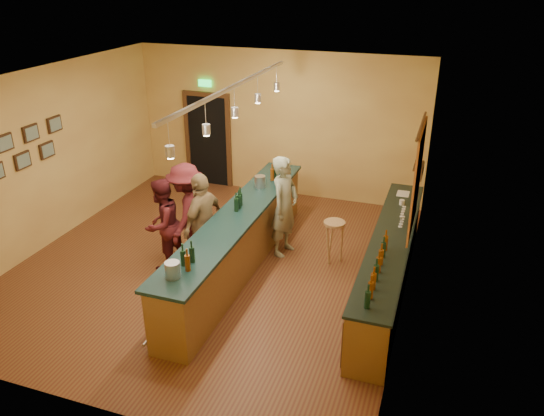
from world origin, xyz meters
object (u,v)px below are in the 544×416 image
(bar_stool, at_px, (334,229))
(customer_b, at_px, (203,223))
(customer_c, at_px, (187,213))
(back_counter, at_px, (389,263))
(tasting_bar, at_px, (238,237))
(customer_a, at_px, (162,224))
(bartender, at_px, (284,206))

(bar_stool, bearing_deg, customer_b, -154.62)
(customer_c, height_order, bar_stool, customer_c)
(back_counter, height_order, tasting_bar, tasting_bar)
(customer_a, relative_size, bar_stool, 2.07)
(tasting_bar, bearing_deg, back_counter, 4.15)
(customer_c, bearing_deg, bar_stool, 96.80)
(tasting_bar, height_order, customer_a, customer_a)
(customer_c, bearing_deg, bartender, 106.53)
(back_counter, distance_m, bartender, 2.09)
(customer_a, height_order, bar_stool, customer_a)
(bartender, relative_size, customer_c, 1.03)
(bartender, xyz_separation_m, customer_b, (-1.10, -0.99, -0.04))
(back_counter, height_order, customer_a, customer_a)
(bartender, bearing_deg, customer_a, 133.15)
(bar_stool, bearing_deg, back_counter, -30.21)
(customer_b, bearing_deg, bartender, 140.40)
(bartender, bearing_deg, bar_stool, -80.62)
(tasting_bar, distance_m, customer_b, 0.64)
(bar_stool, bearing_deg, customer_c, -163.85)
(tasting_bar, height_order, bartender, bartender)
(bar_stool, bearing_deg, tasting_bar, -152.01)
(customer_a, bearing_deg, customer_b, 107.76)
(bar_stool, bearing_deg, customer_a, -158.38)
(bartender, distance_m, customer_a, 2.13)
(tasting_bar, height_order, customer_b, customer_b)
(back_counter, bearing_deg, customer_a, -172.69)
(tasting_bar, bearing_deg, bartender, 55.91)
(customer_c, distance_m, bar_stool, 2.56)
(customer_b, bearing_deg, tasting_bar, 116.19)
(bartender, xyz_separation_m, customer_a, (-1.81, -1.12, -0.12))
(bartender, bearing_deg, customer_b, 143.53)
(back_counter, relative_size, tasting_bar, 0.89)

